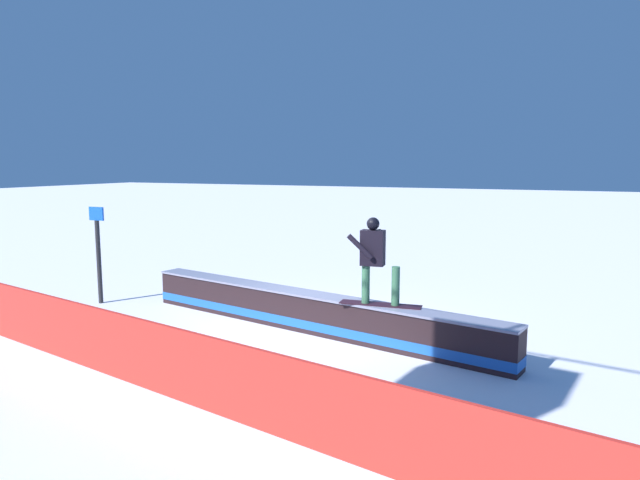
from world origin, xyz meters
The scene contains 5 objects.
ground_plane centered at (0.00, 0.00, 0.00)m, with size 120.00×120.00×0.00m, color white.
grind_box centered at (0.00, 0.00, 0.33)m, with size 7.90×2.06×0.73m.
snowboarder centered at (-1.41, 0.31, 1.56)m, with size 1.44×0.48×1.51m.
safety_fence centered at (0.00, 3.64, 0.50)m, with size 12.30×0.06×0.99m, color red.
trail_marker centered at (5.21, 0.04, 1.16)m, with size 0.40×0.10×2.19m.
Camera 1 is at (-4.52, 9.43, 3.17)m, focal length 31.88 mm.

